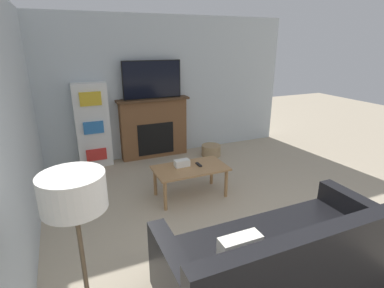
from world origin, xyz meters
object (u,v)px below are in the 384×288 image
object	(u,v)px
couch	(281,261)
coffee_table	(190,171)
fireplace	(154,128)
tv	(152,80)
storage_basket	(211,150)
floor_lamp	(75,206)
bookshelf	(93,126)

from	to	relation	value
couch	coffee_table	size ratio (longest dim) A/B	2.07
couch	fireplace	bearing A→B (deg)	91.00
tv	storage_basket	xyz separation A→B (m)	(1.06, -0.41, -1.43)
storage_basket	floor_lamp	bearing A→B (deg)	-128.05
tv	coffee_table	world-z (taller)	tv
tv	bookshelf	world-z (taller)	tv
fireplace	storage_basket	bearing A→B (deg)	-22.11
tv	floor_lamp	distance (m)	4.16
couch	storage_basket	xyz separation A→B (m)	(1.00, 3.36, -0.18)
fireplace	floor_lamp	distance (m)	4.23
tv	coffee_table	xyz separation A→B (m)	(0.00, -1.80, -1.13)
bookshelf	fireplace	bearing A→B (deg)	1.07
couch	floor_lamp	bearing A→B (deg)	-178.17
tv	storage_basket	bearing A→B (deg)	-21.18
coffee_table	tv	bearing A→B (deg)	90.04
coffee_table	bookshelf	bearing A→B (deg)	122.58
fireplace	coffee_table	bearing A→B (deg)	-89.96
fireplace	tv	size ratio (longest dim) A/B	1.25
floor_lamp	storage_basket	world-z (taller)	floor_lamp
couch	floor_lamp	size ratio (longest dim) A/B	1.48
couch	coffee_table	distance (m)	1.97
couch	bookshelf	bearing A→B (deg)	107.89
fireplace	bookshelf	size ratio (longest dim) A/B	0.92
fireplace	tv	xyz separation A→B (m)	(-0.00, -0.02, 0.94)
bookshelf	tv	bearing A→B (deg)	0.08
couch	storage_basket	bearing A→B (deg)	73.48
storage_basket	fireplace	bearing A→B (deg)	157.89
floor_lamp	couch	bearing A→B (deg)	1.83
floor_lamp	storage_basket	bearing A→B (deg)	51.95
tv	couch	world-z (taller)	tv
coffee_table	floor_lamp	size ratio (longest dim) A/B	0.72
tv	bookshelf	xyz separation A→B (m)	(-1.15, -0.00, -0.77)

